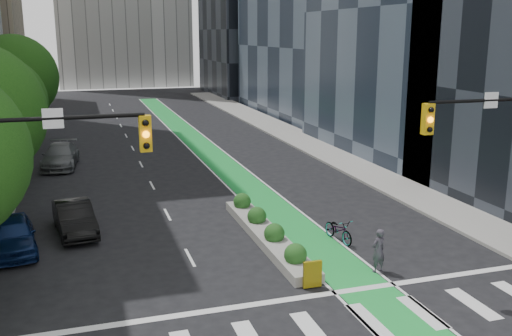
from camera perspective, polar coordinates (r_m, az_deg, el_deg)
ground at (r=19.43m, az=4.40°, el=-14.52°), size 160.00×160.00×0.00m
sidewalk_left at (r=42.21m, az=-24.22°, el=-0.13°), size 3.60×90.00×0.15m
sidewalk_right at (r=45.70m, az=6.54°, el=1.94°), size 3.60×90.00×0.15m
bike_lane_paint at (r=47.74m, az=-5.65°, el=2.37°), size 2.20×70.00×0.01m
tree_midfar at (r=38.38m, az=-24.21°, el=6.04°), size 5.60×5.60×7.76m
tree_far at (r=48.22m, az=-23.01°, el=8.32°), size 6.60×6.60×9.00m
signal_left at (r=17.06m, az=-24.22°, el=-2.43°), size 6.14×0.51×7.20m
median_planter at (r=25.72m, az=1.07°, el=-6.41°), size 1.20×10.26×1.10m
bicycle at (r=25.75m, az=8.26°, el=-6.13°), size 1.01×2.12×1.07m
cyclist at (r=22.72m, az=12.14°, el=-8.08°), size 0.73×0.57×1.76m
parked_car_left_near at (r=26.30m, az=-23.15°, el=-6.18°), size 2.33×4.63×1.51m
parked_car_left_mid at (r=27.72m, az=-17.69°, el=-4.79°), size 2.15×4.64×1.47m
parked_car_left_far at (r=41.61m, az=-18.99°, el=1.16°), size 2.70×5.61×1.57m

